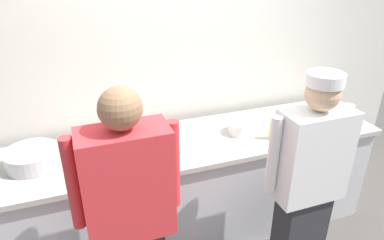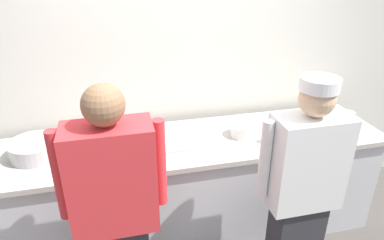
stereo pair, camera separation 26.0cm
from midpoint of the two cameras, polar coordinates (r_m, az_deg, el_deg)
The scene contains 15 objects.
wall_back at distance 2.95m, azimuth -6.68°, elevation 10.99°, with size 4.97×0.10×2.97m.
prep_counter at distance 2.95m, azimuth -3.28°, elevation -11.17°, with size 3.17×0.75×0.90m.
chef_near_left at distance 2.07m, azimuth -13.75°, elevation -15.60°, with size 0.61×0.24×1.66m.
chef_center at distance 2.39m, azimuth 15.43°, elevation -10.06°, with size 0.59×0.24×1.62m.
plate_stack_front at distance 3.13m, azimuth 13.31°, elevation 0.57°, with size 0.19×0.19×0.06m.
plate_stack_rear at distance 2.82m, azimuth 5.42°, elevation -1.29°, with size 0.21×0.21×0.10m.
mixing_bowl_steel at distance 2.68m, azimuth -27.37°, elevation -5.61°, with size 0.36×0.36×0.12m, color #B7BABF.
sheet_tray at distance 2.70m, azimuth -4.43°, elevation -3.35°, with size 0.43×0.35×0.02m, color #B7BABF.
squeeze_bottle_primary at distance 2.41m, azimuth -14.42°, elevation -5.61°, with size 0.06×0.06×0.21m.
squeeze_bottle_secondary at distance 2.74m, azimuth 10.52°, elevation -1.44°, with size 0.06×0.06×0.19m.
ramekin_red_sauce at distance 3.37m, azimuth 17.78°, elevation 1.64°, with size 0.08×0.08×0.04m.
ramekin_yellow_sauce at distance 2.87m, azimuth 12.98°, elevation -1.99°, with size 0.11×0.11×0.04m.
ramekin_green_sauce at distance 2.70m, azimuth -18.50°, elevation -4.51°, with size 0.09×0.09×0.04m.
ramekin_orange_sauce at distance 3.23m, azimuth 18.11°, elevation 0.63°, with size 0.09×0.09×0.04m.
deli_cup at distance 2.47m, azimuth -11.32°, elevation -6.02°, with size 0.09×0.09×0.09m, color white.
Camera 1 is at (-0.77, -1.84, 2.22)m, focal length 32.43 mm.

